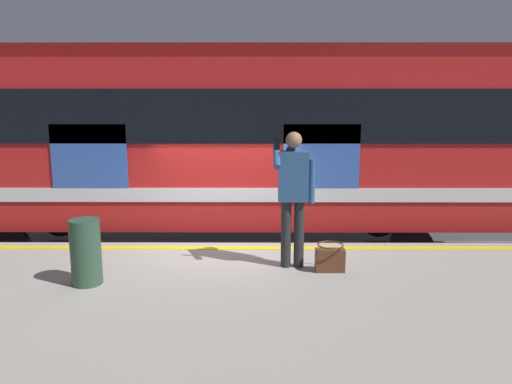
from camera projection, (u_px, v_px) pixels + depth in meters
name	position (u px, v px, depth m)	size (l,w,h in m)	color
ground_plane	(226.00, 295.00, 7.94)	(23.78, 23.78, 0.00)	#3D3D3F
platform	(213.00, 329.00, 5.76)	(15.75, 4.27, 0.92)	#9E998E
safety_line	(224.00, 248.00, 7.48)	(15.44, 0.16, 0.01)	yellow
track_rail_near	(230.00, 267.00, 9.11)	(20.48, 0.08, 0.16)	slate
track_rail_far	(234.00, 245.00, 10.52)	(20.48, 0.08, 0.16)	slate
train_carriage	(213.00, 136.00, 9.37)	(11.24, 2.86, 3.99)	red
passenger	(293.00, 188.00, 6.44)	(0.57, 0.55, 1.87)	#262628
handbag	(330.00, 258.00, 6.40)	(0.39, 0.36, 0.38)	#59331E
trash_bin	(86.00, 252.00, 5.92)	(0.37, 0.37, 0.83)	#2D4C38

